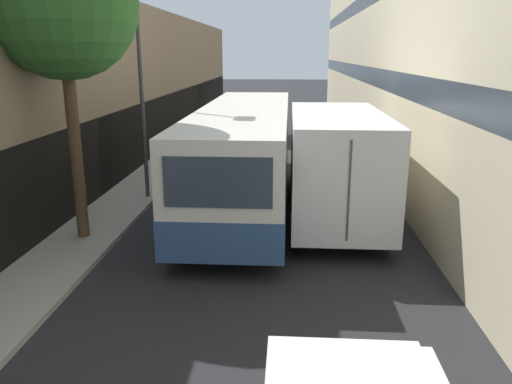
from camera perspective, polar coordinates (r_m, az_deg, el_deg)
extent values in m
plane|color=#232326|center=(14.93, 0.84, -1.71)|extent=(150.00, 150.00, 0.00)
cube|color=#9E998E|center=(15.71, -14.84, -1.13)|extent=(1.71, 60.00, 0.12)
cube|color=#847056|center=(15.93, -22.76, 9.84)|extent=(2.40, 60.00, 6.35)
cube|color=black|center=(15.92, -19.91, 3.16)|extent=(1.08, 60.00, 2.54)
cube|color=#333D47|center=(14.77, 19.12, 11.29)|extent=(1.08, 60.00, 0.70)
cube|color=silver|center=(15.15, -1.28, 5.02)|extent=(2.53, 11.65, 2.47)
cube|color=#2D4C7A|center=(15.32, -1.26, 2.06)|extent=(2.56, 11.67, 0.86)
cube|color=#2D3847|center=(15.09, -1.28, 6.40)|extent=(2.57, 10.72, 0.79)
cube|color=#2D3847|center=(9.40, -4.40, 1.07)|extent=(2.08, 0.04, 0.99)
cylinder|color=black|center=(19.02, -3.66, 3.61)|extent=(0.24, 1.00, 1.00)
cylinder|color=black|center=(18.87, 3.09, 3.52)|extent=(0.24, 1.00, 1.00)
cylinder|color=black|center=(12.14, -8.00, -3.50)|extent=(0.24, 1.00, 1.00)
cylinder|color=black|center=(11.90, 2.60, -3.76)|extent=(0.24, 1.00, 1.00)
cube|color=silver|center=(17.30, 7.94, 5.02)|extent=(2.25, 2.26, 1.81)
cube|color=silver|center=(13.28, 9.18, 3.41)|extent=(2.34, 5.81, 2.55)
cube|color=#4C4C4C|center=(10.47, 10.58, 0.05)|extent=(0.05, 0.02, 2.17)
cylinder|color=black|center=(17.42, 4.38, 2.41)|extent=(0.22, 0.96, 0.96)
cylinder|color=black|center=(17.58, 11.27, 2.27)|extent=(0.22, 0.96, 0.96)
cylinder|color=black|center=(12.01, 4.58, -3.72)|extent=(0.22, 0.96, 0.96)
cylinder|color=black|center=(12.23, 14.53, -3.82)|extent=(0.22, 0.96, 0.96)
cube|color=navy|center=(26.89, -0.45, 8.35)|extent=(1.96, 4.37, 1.58)
cube|color=#2D3847|center=(28.70, -0.17, 9.37)|extent=(1.57, 0.04, 0.55)
cylinder|color=black|center=(28.32, -2.05, 7.22)|extent=(0.16, 0.64, 0.64)
cylinder|color=black|center=(28.19, 1.55, 7.19)|extent=(0.16, 0.64, 0.64)
cylinder|color=black|center=(25.82, -2.61, 6.40)|extent=(0.16, 0.64, 0.64)
cylinder|color=black|center=(25.69, 1.32, 6.36)|extent=(0.16, 0.64, 0.64)
cylinder|color=#38383D|center=(15.38, -13.05, 12.71)|extent=(0.12, 0.12, 7.30)
cylinder|color=#4C3823|center=(12.44, -19.90, 4.42)|extent=(0.28, 0.28, 4.21)
sphere|color=#285623|center=(12.29, -21.39, 19.53)|extent=(3.33, 3.33, 3.33)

